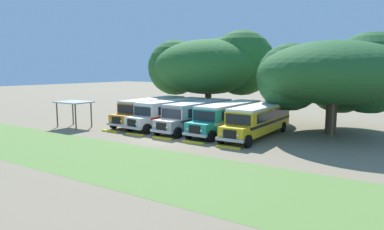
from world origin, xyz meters
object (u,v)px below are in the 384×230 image
object	(u,v)px
parked_bus_slot_0	(152,110)
parked_bus_slot_2	(198,114)
parked_bus_slot_1	(172,112)
parked_bus_slot_3	(228,116)
secondary_tree	(336,74)
broad_shade_tree	(212,66)
utility_pole	(334,95)
parked_bus_slot_4	(259,119)
waiting_shelter	(74,104)

from	to	relation	value
parked_bus_slot_0	parked_bus_slot_2	world-z (taller)	same
parked_bus_slot_1	parked_bus_slot_3	bearing A→B (deg)	96.74
parked_bus_slot_1	secondary_tree	size ratio (longest dim) A/B	0.72
broad_shade_tree	parked_bus_slot_3	bearing A→B (deg)	-52.73
parked_bus_slot_2	parked_bus_slot_3	world-z (taller)	same
parked_bus_slot_1	parked_bus_slot_3	distance (m)	6.65
secondary_tree	utility_pole	size ratio (longest dim) A/B	2.11
parked_bus_slot_1	parked_bus_slot_2	xyz separation A→B (m)	(3.35, -0.05, 0.00)
parked_bus_slot_4	broad_shade_tree	bearing A→B (deg)	-132.45
parked_bus_slot_3	parked_bus_slot_4	bearing A→B (deg)	87.09
parked_bus_slot_1	utility_pole	size ratio (longest dim) A/B	1.53
secondary_tree	utility_pole	distance (m)	3.98
parked_bus_slot_3	waiting_shelter	bearing A→B (deg)	-65.28
parked_bus_slot_3	utility_pole	bearing A→B (deg)	104.13
parked_bus_slot_3	parked_bus_slot_4	size ratio (longest dim) A/B	1.00
secondary_tree	parked_bus_slot_0	bearing A→B (deg)	-163.99
parked_bus_slot_0	parked_bus_slot_1	size ratio (longest dim) A/B	0.99
parked_bus_slot_2	secondary_tree	bearing A→B (deg)	118.11
parked_bus_slot_3	secondary_tree	distance (m)	10.97
parked_bus_slot_4	secondary_tree	xyz separation A→B (m)	(5.37, 5.74, 4.03)
parked_bus_slot_0	parked_bus_slot_4	bearing A→B (deg)	86.49
parked_bus_slot_1	parked_bus_slot_3	size ratio (longest dim) A/B	1.01
parked_bus_slot_1	waiting_shelter	distance (m)	10.34
broad_shade_tree	waiting_shelter	distance (m)	18.03
parked_bus_slot_2	parked_bus_slot_1	bearing A→B (deg)	-88.40
secondary_tree	utility_pole	bearing A→B (deg)	-81.23
parked_bus_slot_0	secondary_tree	size ratio (longest dim) A/B	0.72
secondary_tree	parked_bus_slot_3	bearing A→B (deg)	-147.74
parked_bus_slot_3	parked_bus_slot_0	bearing A→B (deg)	-88.92
parked_bus_slot_1	parked_bus_slot_4	xyz separation A→B (m)	(9.91, -0.05, 0.00)
parked_bus_slot_1	parked_bus_slot_4	size ratio (longest dim) A/B	1.01
broad_shade_tree	parked_bus_slot_4	bearing A→B (deg)	-43.04
parked_bus_slot_4	broad_shade_tree	distance (m)	15.19
parked_bus_slot_0	broad_shade_tree	world-z (taller)	broad_shade_tree
parked_bus_slot_1	waiting_shelter	world-z (taller)	parked_bus_slot_1
parked_bus_slot_1	parked_bus_slot_0	bearing A→B (deg)	-93.55
parked_bus_slot_0	broad_shade_tree	bearing A→B (deg)	163.95
parked_bus_slot_0	waiting_shelter	xyz separation A→B (m)	(-5.36, -6.42, 0.87)
broad_shade_tree	waiting_shelter	xyz separation A→B (m)	(-7.80, -15.72, -4.12)
waiting_shelter	parked_bus_slot_2	bearing A→B (deg)	26.81
parked_bus_slot_2	parked_bus_slot_3	bearing A→B (deg)	97.44
parked_bus_slot_2	waiting_shelter	bearing A→B (deg)	-60.77
parked_bus_slot_3	parked_bus_slot_1	bearing A→B (deg)	-85.68
parked_bus_slot_2	parked_bus_slot_4	xyz separation A→B (m)	(6.55, -0.00, 0.00)
parked_bus_slot_3	secondary_tree	bearing A→B (deg)	124.50
utility_pole	waiting_shelter	size ratio (longest dim) A/B	1.99
parked_bus_slot_2	broad_shade_tree	bearing A→B (deg)	-155.68
broad_shade_tree	secondary_tree	world-z (taller)	broad_shade_tree
parked_bus_slot_2	parked_bus_slot_4	bearing A→B (deg)	92.38
parked_bus_slot_4	parked_bus_slot_3	bearing A→B (deg)	-94.56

